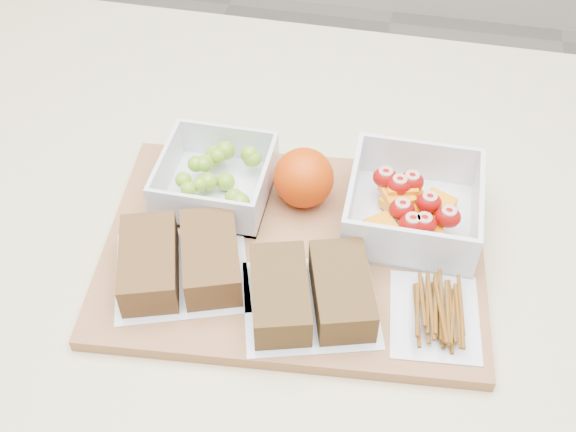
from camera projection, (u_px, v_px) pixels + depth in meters
name	position (u px, v px, depth m)	size (l,w,h in m)	color
counter	(293.00, 426.00, 1.16)	(1.20, 0.90, 0.90)	beige
cutting_board	(294.00, 251.00, 0.81)	(0.42, 0.30, 0.02)	#9C6840
grape_container	(218.00, 178.00, 0.84)	(0.13, 0.13, 0.05)	silver
fruit_container	(412.00, 208.00, 0.81)	(0.14, 0.14, 0.06)	silver
orange	(304.00, 178.00, 0.83)	(0.07, 0.07, 0.07)	#C73B04
sandwich_bag_left	(180.00, 261.00, 0.76)	(0.17, 0.16, 0.04)	silver
sandwich_bag_center	(311.00, 293.00, 0.73)	(0.17, 0.15, 0.04)	silver
pretzel_bag	(436.00, 310.00, 0.73)	(0.10, 0.12, 0.02)	silver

